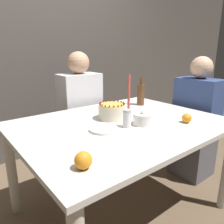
{
  "coord_description": "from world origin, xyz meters",
  "views": [
    {
      "loc": [
        -0.98,
        -1.11,
        1.23
      ],
      "look_at": [
        -0.0,
        0.11,
        0.79
      ],
      "focal_mm": 35.0,
      "sensor_mm": 36.0,
      "label": 1
    }
  ],
  "objects_px": {
    "bottle": "(141,94)",
    "person_woman_floral": "(195,126)",
    "cake": "(112,111)",
    "candle": "(129,99)",
    "person_man_blue_shirt": "(81,121)",
    "sugar_shaker": "(127,118)",
    "sugar_bowl": "(142,119)"
  },
  "relations": [
    {
      "from": "cake",
      "to": "bottle",
      "type": "bearing_deg",
      "value": 19.63
    },
    {
      "from": "sugar_shaker",
      "to": "person_man_blue_shirt",
      "type": "relative_size",
      "value": 0.1
    },
    {
      "from": "candle",
      "to": "person_man_blue_shirt",
      "type": "distance_m",
      "value": 0.74
    },
    {
      "from": "sugar_shaker",
      "to": "bottle",
      "type": "bearing_deg",
      "value": 36.19
    },
    {
      "from": "cake",
      "to": "candle",
      "type": "xyz_separation_m",
      "value": [
        0.16,
        -0.01,
        0.08
      ]
    },
    {
      "from": "person_man_blue_shirt",
      "to": "sugar_bowl",
      "type": "bearing_deg",
      "value": 88.48
    },
    {
      "from": "sugar_bowl",
      "to": "bottle",
      "type": "height_order",
      "value": "bottle"
    },
    {
      "from": "sugar_bowl",
      "to": "candle",
      "type": "distance_m",
      "value": 0.25
    },
    {
      "from": "bottle",
      "to": "candle",
      "type": "bearing_deg",
      "value": -150.37
    },
    {
      "from": "cake",
      "to": "person_woman_floral",
      "type": "relative_size",
      "value": 0.17
    },
    {
      "from": "sugar_shaker",
      "to": "person_woman_floral",
      "type": "bearing_deg",
      "value": 3.3
    },
    {
      "from": "candle",
      "to": "person_man_blue_shirt",
      "type": "xyz_separation_m",
      "value": [
        -0.05,
        0.66,
        -0.33
      ]
    },
    {
      "from": "sugar_bowl",
      "to": "candle",
      "type": "bearing_deg",
      "value": 70.85
    },
    {
      "from": "sugar_shaker",
      "to": "person_man_blue_shirt",
      "type": "xyz_separation_m",
      "value": [
        0.14,
        0.85,
        -0.26
      ]
    },
    {
      "from": "candle",
      "to": "person_woman_floral",
      "type": "relative_size",
      "value": 0.27
    },
    {
      "from": "candle",
      "to": "sugar_shaker",
      "type": "bearing_deg",
      "value": -134.91
    },
    {
      "from": "bottle",
      "to": "sugar_bowl",
      "type": "bearing_deg",
      "value": -134.54
    },
    {
      "from": "cake",
      "to": "person_man_blue_shirt",
      "type": "height_order",
      "value": "person_man_blue_shirt"
    },
    {
      "from": "cake",
      "to": "person_woman_floral",
      "type": "height_order",
      "value": "person_woman_floral"
    },
    {
      "from": "candle",
      "to": "person_woman_floral",
      "type": "distance_m",
      "value": 0.86
    },
    {
      "from": "person_woman_floral",
      "to": "sugar_shaker",
      "type": "bearing_deg",
      "value": 93.3
    },
    {
      "from": "bottle",
      "to": "person_woman_floral",
      "type": "bearing_deg",
      "value": -36.1
    },
    {
      "from": "cake",
      "to": "bottle",
      "type": "relative_size",
      "value": 0.77
    },
    {
      "from": "candle",
      "to": "person_woman_floral",
      "type": "bearing_deg",
      "value": -10.3
    },
    {
      "from": "cake",
      "to": "sugar_shaker",
      "type": "height_order",
      "value": "cake"
    },
    {
      "from": "sugar_bowl",
      "to": "sugar_shaker",
      "type": "xyz_separation_m",
      "value": [
        -0.12,
        0.03,
        0.02
      ]
    },
    {
      "from": "person_woman_floral",
      "to": "cake",
      "type": "bearing_deg",
      "value": 80.62
    },
    {
      "from": "sugar_shaker",
      "to": "person_man_blue_shirt",
      "type": "bearing_deg",
      "value": 80.68
    },
    {
      "from": "sugar_bowl",
      "to": "bottle",
      "type": "xyz_separation_m",
      "value": [
        0.4,
        0.41,
        0.06
      ]
    },
    {
      "from": "sugar_bowl",
      "to": "bottle",
      "type": "relative_size",
      "value": 0.49
    },
    {
      "from": "cake",
      "to": "bottle",
      "type": "height_order",
      "value": "bottle"
    },
    {
      "from": "sugar_bowl",
      "to": "candle",
      "type": "height_order",
      "value": "candle"
    }
  ]
}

